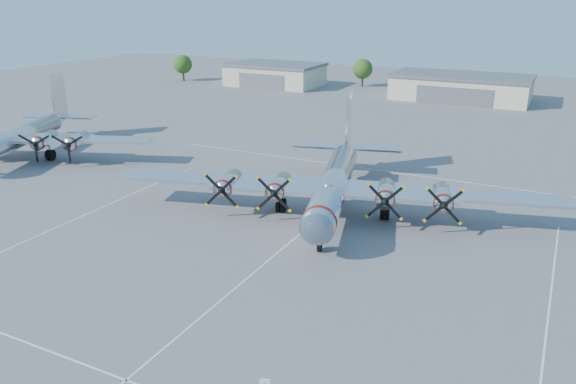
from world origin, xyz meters
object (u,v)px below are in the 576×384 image
at_px(hangar_west, 275,74).
at_px(tree_far_west, 183,64).
at_px(main_bomber_b29, 334,208).
at_px(hangar_center, 461,87).
at_px(tree_west, 363,69).
at_px(info_placard, 265,384).
at_px(bomber_west, 27,156).

relative_size(hangar_west, tree_far_west, 3.40).
xyz_separation_m(hangar_west, main_bomber_b29, (45.36, -72.25, -2.71)).
relative_size(tree_far_west, main_bomber_b29, 0.15).
bearing_deg(hangar_west, main_bomber_b29, -57.88).
xyz_separation_m(hangar_center, tree_west, (-25.00, 8.04, 1.51)).
relative_size(tree_west, main_bomber_b29, 0.15).
xyz_separation_m(main_bomber_b29, info_placard, (7.66, -29.21, 0.81)).
relative_size(main_bomber_b29, bomber_west, 1.20).
relative_size(hangar_center, info_placard, 24.73).
xyz_separation_m(hangar_west, info_placard, (53.02, -101.46, -1.90)).
bearing_deg(hangar_center, bomber_west, -122.44).
distance_m(tree_west, main_bomber_b29, 84.30).
height_order(hangar_center, bomber_west, hangar_center).
distance_m(tree_west, info_placard, 114.42).
relative_size(tree_far_west, tree_west, 1.00).
bearing_deg(tree_far_west, hangar_west, 9.01).
bearing_deg(hangar_center, tree_west, 162.18).
distance_m(hangar_west, tree_west, 21.61).
bearing_deg(info_placard, tree_west, 86.02).
bearing_deg(info_placard, main_bomber_b29, 83.94).
height_order(hangar_west, info_placard, hangar_west).
relative_size(tree_west, info_placard, 5.74).
bearing_deg(tree_far_west, hangar_center, 3.24).
distance_m(hangar_west, hangar_center, 45.00).
xyz_separation_m(tree_far_west, bomber_west, (23.79, -68.74, -4.22)).
bearing_deg(main_bomber_b29, hangar_west, 106.88).
bearing_deg(hangar_west, tree_far_west, -170.99).
height_order(hangar_west, bomber_west, hangar_west).
height_order(tree_far_west, tree_west, same).
distance_m(hangar_west, tree_far_west, 25.36).
distance_m(hangar_center, tree_far_west, 70.13).
xyz_separation_m(hangar_west, bomber_west, (-1.21, -72.71, -2.71)).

